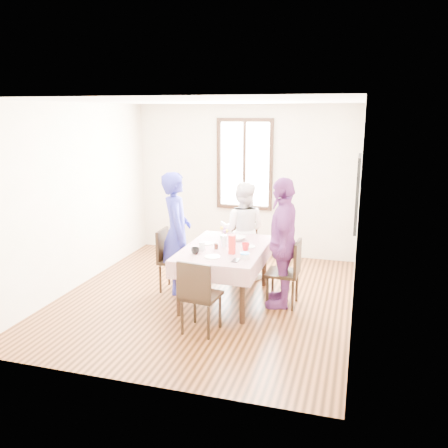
{
  "coord_description": "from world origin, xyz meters",
  "views": [
    {
      "loc": [
        2.0,
        -5.91,
        2.58
      ],
      "look_at": [
        0.28,
        -0.04,
        1.1
      ],
      "focal_mm": 37.64,
      "sensor_mm": 36.0,
      "label": 1
    }
  ],
  "objects_px": {
    "chair_left": "(175,260)",
    "person_far": "(243,230)",
    "person_left": "(176,233)",
    "person_right": "(282,243)",
    "chair_far": "(243,248)",
    "chair_near": "(201,295)",
    "chair_right": "(283,273)",
    "dining_table": "(225,274)"
  },
  "relations": [
    {
      "from": "person_left",
      "to": "person_right",
      "type": "xyz_separation_m",
      "value": [
        1.56,
        -0.09,
        -0.0
      ]
    },
    {
      "from": "chair_right",
      "to": "person_right",
      "type": "height_order",
      "value": "person_right"
    },
    {
      "from": "person_left",
      "to": "person_right",
      "type": "relative_size",
      "value": 1.0
    },
    {
      "from": "chair_left",
      "to": "person_far",
      "type": "distance_m",
      "value": 1.21
    },
    {
      "from": "person_far",
      "to": "person_right",
      "type": "height_order",
      "value": "person_right"
    },
    {
      "from": "dining_table",
      "to": "chair_near",
      "type": "distance_m",
      "value": 1.02
    },
    {
      "from": "chair_near",
      "to": "chair_far",
      "type": "bearing_deg",
      "value": 96.24
    },
    {
      "from": "chair_near",
      "to": "person_right",
      "type": "bearing_deg",
      "value": 60.01
    },
    {
      "from": "chair_near",
      "to": "chair_left",
      "type": "bearing_deg",
      "value": 130.94
    },
    {
      "from": "chair_far",
      "to": "person_left",
      "type": "distance_m",
      "value": 1.25
    },
    {
      "from": "chair_right",
      "to": "person_far",
      "type": "height_order",
      "value": "person_far"
    },
    {
      "from": "chair_far",
      "to": "chair_near",
      "type": "bearing_deg",
      "value": 83.71
    },
    {
      "from": "person_right",
      "to": "dining_table",
      "type": "bearing_deg",
      "value": -94.12
    },
    {
      "from": "chair_near",
      "to": "person_left",
      "type": "xyz_separation_m",
      "value": [
        -0.78,
        1.15,
        0.42
      ]
    },
    {
      "from": "person_far",
      "to": "chair_left",
      "type": "bearing_deg",
      "value": 44.13
    },
    {
      "from": "chair_left",
      "to": "chair_far",
      "type": "distance_m",
      "value": 1.19
    },
    {
      "from": "person_far",
      "to": "person_right",
      "type": "xyz_separation_m",
      "value": [
        0.78,
        -0.95,
        0.12
      ]
    },
    {
      "from": "chair_left",
      "to": "person_right",
      "type": "relative_size",
      "value": 0.52
    },
    {
      "from": "chair_near",
      "to": "person_far",
      "type": "bearing_deg",
      "value": 96.24
    },
    {
      "from": "chair_near",
      "to": "person_right",
      "type": "height_order",
      "value": "person_right"
    },
    {
      "from": "chair_left",
      "to": "person_left",
      "type": "bearing_deg",
      "value": 88.72
    },
    {
      "from": "chair_right",
      "to": "person_left",
      "type": "xyz_separation_m",
      "value": [
        -1.58,
        0.09,
        0.42
      ]
    },
    {
      "from": "dining_table",
      "to": "chair_right",
      "type": "xyz_separation_m",
      "value": [
        0.8,
        0.05,
        0.08
      ]
    },
    {
      "from": "person_left",
      "to": "person_far",
      "type": "relative_size",
      "value": 1.15
    },
    {
      "from": "chair_near",
      "to": "person_left",
      "type": "relative_size",
      "value": 0.52
    },
    {
      "from": "chair_right",
      "to": "person_far",
      "type": "bearing_deg",
      "value": 41.53
    },
    {
      "from": "dining_table",
      "to": "chair_left",
      "type": "relative_size",
      "value": 1.62
    },
    {
      "from": "chair_left",
      "to": "chair_right",
      "type": "distance_m",
      "value": 1.6
    },
    {
      "from": "dining_table",
      "to": "chair_left",
      "type": "xyz_separation_m",
      "value": [
        -0.8,
        0.14,
        0.08
      ]
    },
    {
      "from": "chair_right",
      "to": "chair_far",
      "type": "distance_m",
      "value": 1.26
    },
    {
      "from": "chair_left",
      "to": "chair_near",
      "type": "height_order",
      "value": "same"
    },
    {
      "from": "chair_far",
      "to": "person_right",
      "type": "bearing_deg",
      "value": 122.45
    },
    {
      "from": "person_right",
      "to": "chair_near",
      "type": "bearing_deg",
      "value": -43.74
    },
    {
      "from": "chair_left",
      "to": "chair_far",
      "type": "xyz_separation_m",
      "value": [
        0.8,
        0.88,
        0.0
      ]
    },
    {
      "from": "person_far",
      "to": "person_right",
      "type": "bearing_deg",
      "value": 126.35
    },
    {
      "from": "dining_table",
      "to": "person_left",
      "type": "distance_m",
      "value": 0.94
    },
    {
      "from": "chair_left",
      "to": "person_right",
      "type": "xyz_separation_m",
      "value": [
        1.58,
        -0.09,
        0.42
      ]
    },
    {
      "from": "chair_right",
      "to": "chair_far",
      "type": "height_order",
      "value": "same"
    },
    {
      "from": "dining_table",
      "to": "chair_near",
      "type": "relative_size",
      "value": 1.62
    },
    {
      "from": "chair_left",
      "to": "chair_near",
      "type": "relative_size",
      "value": 1.0
    },
    {
      "from": "chair_left",
      "to": "chair_near",
      "type": "distance_m",
      "value": 1.4
    },
    {
      "from": "dining_table",
      "to": "person_right",
      "type": "distance_m",
      "value": 0.93
    }
  ]
}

